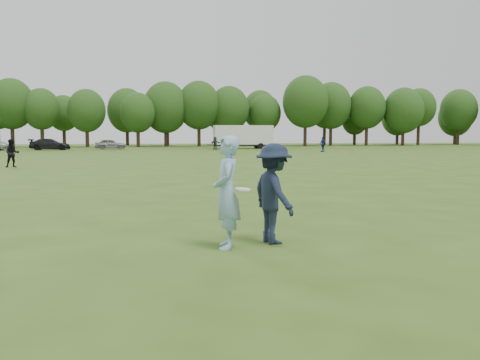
{
  "coord_description": "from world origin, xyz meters",
  "views": [
    {
      "loc": [
        -1.42,
        -8.66,
        2.01
      ],
      "look_at": [
        0.53,
        1.17,
        1.1
      ],
      "focal_mm": 38.0,
      "sensor_mm": 36.0,
      "label": 1
    }
  ],
  "objects_px": {
    "player_far_b": "(323,144)",
    "field_cone": "(344,152)",
    "car_e": "(110,144)",
    "car_d": "(50,144)",
    "player_far_d": "(215,143)",
    "player_far_a": "(12,153)",
    "thrower": "(227,192)",
    "cargo_trailer": "(243,136)",
    "defender": "(274,193)"
  },
  "relations": [
    {
      "from": "player_far_a",
      "to": "thrower",
      "type": "bearing_deg",
      "value": -83.62
    },
    {
      "from": "player_far_b",
      "to": "player_far_d",
      "type": "distance_m",
      "value": 14.26
    },
    {
      "from": "player_far_a",
      "to": "defender",
      "type": "bearing_deg",
      "value": -81.5
    },
    {
      "from": "car_d",
      "to": "cargo_trailer",
      "type": "xyz_separation_m",
      "value": [
        25.06,
        0.71,
        1.06
      ]
    },
    {
      "from": "thrower",
      "to": "player_far_a",
      "type": "relative_size",
      "value": 1.16
    },
    {
      "from": "car_e",
      "to": "cargo_trailer",
      "type": "distance_m",
      "value": 17.81
    },
    {
      "from": "thrower",
      "to": "field_cone",
      "type": "distance_m",
      "value": 44.68
    },
    {
      "from": "player_far_d",
      "to": "car_d",
      "type": "bearing_deg",
      "value": 136.37
    },
    {
      "from": "player_far_b",
      "to": "car_e",
      "type": "bearing_deg",
      "value": -139.99
    },
    {
      "from": "player_far_a",
      "to": "player_far_b",
      "type": "xyz_separation_m",
      "value": [
        27.94,
        21.95,
        0.0
      ]
    },
    {
      "from": "player_far_a",
      "to": "car_e",
      "type": "height_order",
      "value": "player_far_a"
    },
    {
      "from": "thrower",
      "to": "cargo_trailer",
      "type": "bearing_deg",
      "value": 174.96
    },
    {
      "from": "defender",
      "to": "cargo_trailer",
      "type": "height_order",
      "value": "cargo_trailer"
    },
    {
      "from": "player_far_d",
      "to": "field_cone",
      "type": "xyz_separation_m",
      "value": [
        11.17,
        -14.73,
        -0.7
      ]
    },
    {
      "from": "player_far_d",
      "to": "car_e",
      "type": "distance_m",
      "value": 14.35
    },
    {
      "from": "car_e",
      "to": "cargo_trailer",
      "type": "relative_size",
      "value": 0.45
    },
    {
      "from": "player_far_d",
      "to": "car_d",
      "type": "distance_m",
      "value": 20.9
    },
    {
      "from": "car_e",
      "to": "player_far_b",
      "type": "bearing_deg",
      "value": -125.98
    },
    {
      "from": "thrower",
      "to": "player_far_a",
      "type": "distance_m",
      "value": 25.67
    },
    {
      "from": "car_d",
      "to": "player_far_d",
      "type": "bearing_deg",
      "value": -96.82
    },
    {
      "from": "defender",
      "to": "player_far_d",
      "type": "relative_size",
      "value": 1.09
    },
    {
      "from": "player_far_b",
      "to": "field_cone",
      "type": "relative_size",
      "value": 5.71
    },
    {
      "from": "defender",
      "to": "player_far_a",
      "type": "xyz_separation_m",
      "value": [
        -9.96,
        23.75,
        -0.07
      ]
    },
    {
      "from": "car_e",
      "to": "cargo_trailer",
      "type": "height_order",
      "value": "cargo_trailer"
    },
    {
      "from": "field_cone",
      "to": "cargo_trailer",
      "type": "bearing_deg",
      "value": 108.98
    },
    {
      "from": "thrower",
      "to": "car_e",
      "type": "height_order",
      "value": "thrower"
    },
    {
      "from": "player_far_a",
      "to": "cargo_trailer",
      "type": "xyz_separation_m",
      "value": [
        21.51,
        35.67,
        0.92
      ]
    },
    {
      "from": "car_e",
      "to": "car_d",
      "type": "bearing_deg",
      "value": 98.53
    },
    {
      "from": "player_far_d",
      "to": "car_d",
      "type": "relative_size",
      "value": 0.34
    },
    {
      "from": "defender",
      "to": "car_e",
      "type": "height_order",
      "value": "defender"
    },
    {
      "from": "player_far_b",
      "to": "cargo_trailer",
      "type": "distance_m",
      "value": 15.18
    },
    {
      "from": "player_far_d",
      "to": "player_far_b",
      "type": "bearing_deg",
      "value": -72.78
    },
    {
      "from": "player_far_a",
      "to": "field_cone",
      "type": "distance_m",
      "value": 32.57
    },
    {
      "from": "thrower",
      "to": "player_far_d",
      "type": "distance_m",
      "value": 55.68
    },
    {
      "from": "player_far_b",
      "to": "player_far_a",
      "type": "bearing_deg",
      "value": -70.49
    },
    {
      "from": "player_far_b",
      "to": "player_far_d",
      "type": "xyz_separation_m",
      "value": [
        -10.95,
        9.14,
        -0.01
      ]
    },
    {
      "from": "player_far_a",
      "to": "player_far_d",
      "type": "bearing_deg",
      "value": 47.11
    },
    {
      "from": "thrower",
      "to": "car_e",
      "type": "relative_size",
      "value": 0.49
    },
    {
      "from": "defender",
      "to": "player_far_d",
      "type": "xyz_separation_m",
      "value": [
        7.02,
        54.84,
        -0.08
      ]
    },
    {
      "from": "player_far_b",
      "to": "car_d",
      "type": "bearing_deg",
      "value": -131.1
    },
    {
      "from": "player_far_b",
      "to": "player_far_d",
      "type": "bearing_deg",
      "value": -148.48
    },
    {
      "from": "cargo_trailer",
      "to": "thrower",
      "type": "bearing_deg",
      "value": -101.8
    },
    {
      "from": "thrower",
      "to": "car_d",
      "type": "distance_m",
      "value": 60.31
    },
    {
      "from": "player_far_b",
      "to": "car_d",
      "type": "relative_size",
      "value": 0.35
    },
    {
      "from": "player_far_b",
      "to": "car_e",
      "type": "xyz_separation_m",
      "value": [
        -24.17,
        14.72,
        -0.17
      ]
    },
    {
      "from": "player_far_d",
      "to": "defender",
      "type": "bearing_deg",
      "value": -130.24
    },
    {
      "from": "player_far_b",
      "to": "player_far_d",
      "type": "relative_size",
      "value": 1.01
    },
    {
      "from": "player_far_d",
      "to": "cargo_trailer",
      "type": "bearing_deg",
      "value": 12.42
    },
    {
      "from": "player_far_d",
      "to": "thrower",
      "type": "bearing_deg",
      "value": -131.15
    },
    {
      "from": "thrower",
      "to": "defender",
      "type": "xyz_separation_m",
      "value": [
        0.92,
        0.27,
        -0.07
      ]
    }
  ]
}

